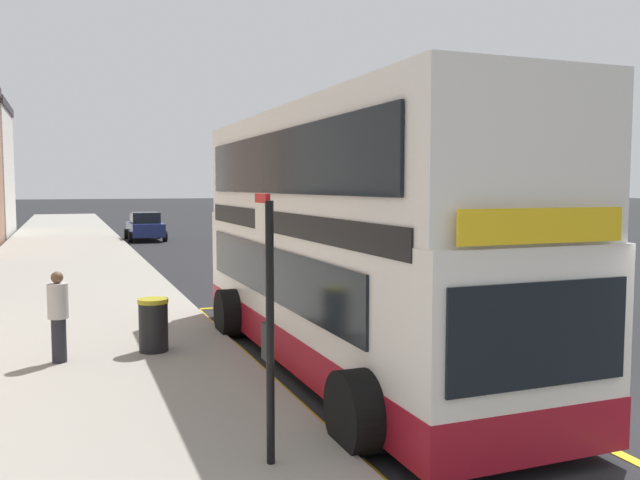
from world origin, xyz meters
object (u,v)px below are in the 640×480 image
at_px(double_decker_bus, 345,247).
at_px(litter_bin, 153,325).
at_px(parked_car_silver_kerbside, 320,233).
at_px(pedestrian_waiting_near_sign, 58,314).
at_px(parked_car_navy_distant, 145,226).
at_px(bus_stop_sign, 268,308).

xyz_separation_m(double_decker_bus, litter_bin, (-3.08, 1.59, -1.44)).
relative_size(parked_car_silver_kerbside, pedestrian_waiting_near_sign, 2.71).
bearing_deg(parked_car_navy_distant, double_decker_bus, -87.77).
bearing_deg(pedestrian_waiting_near_sign, litter_bin, 6.73).
xyz_separation_m(parked_car_navy_distant, pedestrian_waiting_near_sign, (-4.41, -27.05, 0.18)).
relative_size(double_decker_bus, parked_car_navy_distant, 2.41).
distance_m(bus_stop_sign, litter_bin, 5.49).
relative_size(parked_car_navy_distant, pedestrian_waiting_near_sign, 2.71).
relative_size(pedestrian_waiting_near_sign, litter_bin, 1.62).
relative_size(double_decker_bus, pedestrian_waiting_near_sign, 6.53).
distance_m(bus_stop_sign, parked_car_silver_kerbside, 25.46).
distance_m(pedestrian_waiting_near_sign, litter_bin, 1.64).
relative_size(double_decker_bus, litter_bin, 10.55).
relative_size(bus_stop_sign, parked_car_navy_distant, 0.69).
bearing_deg(bus_stop_sign, litter_bin, 96.08).
xyz_separation_m(bus_stop_sign, parked_car_silver_kerbside, (9.67, 23.53, -1.02)).
height_order(bus_stop_sign, pedestrian_waiting_near_sign, bus_stop_sign).
distance_m(bus_stop_sign, parked_car_navy_distant, 32.29).
distance_m(double_decker_bus, pedestrian_waiting_near_sign, 4.99).
xyz_separation_m(double_decker_bus, bus_stop_sign, (-2.51, -3.74, -0.24)).
bearing_deg(bus_stop_sign, parked_car_silver_kerbside, 67.65).
distance_m(parked_car_silver_kerbside, pedestrian_waiting_near_sign, 21.86).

